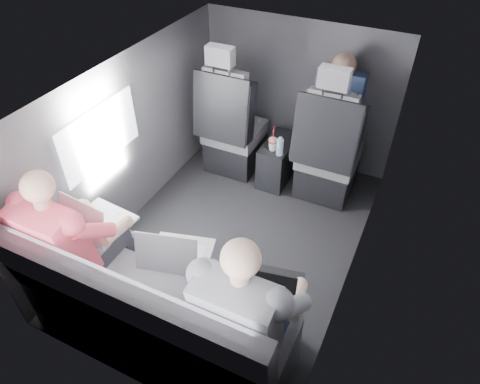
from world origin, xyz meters
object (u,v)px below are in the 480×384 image
at_px(rear_bench, 155,321).
at_px(soda_cup, 273,144).
at_px(water_bottle, 280,147).
at_px(laptop_white, 96,220).
at_px(passenger_rear_right, 249,311).
at_px(front_seat_right, 327,157).
at_px(laptop_silver, 177,252).
at_px(laptop_black, 270,286).
at_px(front_seat_left, 232,133).
at_px(passenger_front_right, 337,106).
at_px(passenger_rear_left, 76,241).
at_px(center_console, 278,161).

relative_size(rear_bench, soda_cup, 6.88).
bearing_deg(water_bottle, laptop_white, -113.80).
bearing_deg(passenger_rear_right, laptop_white, 170.76).
bearing_deg(front_seat_right, laptop_white, -122.59).
xyz_separation_m(laptop_white, laptop_silver, (0.60, -0.01, -0.00)).
xyz_separation_m(laptop_white, laptop_black, (1.18, 0.00, -0.01)).
bearing_deg(front_seat_left, rear_bench, -76.69).
xyz_separation_m(laptop_black, passenger_front_right, (-0.18, 1.87, 0.12)).
xyz_separation_m(front_seat_left, front_seat_right, (0.90, 0.00, 0.00)).
xyz_separation_m(front_seat_right, soda_cup, (-0.46, -0.09, 0.06)).
relative_size(front_seat_left, passenger_front_right, 1.64).
distance_m(water_bottle, laptop_white, 1.63).
xyz_separation_m(rear_bench, laptop_silver, (0.01, 0.27, 0.33)).
height_order(front_seat_right, passenger_rear_left, front_seat_right).
bearing_deg(passenger_rear_left, center_console, 72.30).
xyz_separation_m(laptop_silver, passenger_rear_right, (0.54, -0.18, -0.01)).
bearing_deg(rear_bench, soda_cup, 90.36).
height_order(center_console, laptop_white, laptop_white).
xyz_separation_m(soda_cup, laptop_black, (0.60, -1.52, 0.17)).
bearing_deg(laptop_white, passenger_rear_right, -9.24).
xyz_separation_m(front_seat_left, passenger_rear_left, (-0.14, -1.81, 0.22)).
bearing_deg(front_seat_right, passenger_rear_right, -86.64).
bearing_deg(rear_bench, front_seat_left, 103.31).
xyz_separation_m(front_seat_right, passenger_rear_right, (0.11, -1.81, 0.23)).
xyz_separation_m(soda_cup, water_bottle, (0.08, -0.04, 0.02)).
bearing_deg(passenger_rear_right, water_bottle, 106.22).
relative_size(rear_bench, passenger_front_right, 2.08).
distance_m(soda_cup, laptop_black, 1.65).
bearing_deg(front_seat_right, rear_bench, -103.31).
bearing_deg(passenger_rear_left, front_seat_left, 85.59).
bearing_deg(passenger_rear_left, rear_bench, -9.21).
distance_m(laptop_black, passenger_rear_left, 1.19).
relative_size(front_seat_left, center_console, 2.64).
bearing_deg(passenger_front_right, front_seat_right, -81.66).
bearing_deg(passenger_front_right, rear_bench, -100.80).
relative_size(laptop_silver, passenger_front_right, 0.53).
relative_size(laptop_white, passenger_rear_right, 0.32).
distance_m(laptop_silver, passenger_rear_left, 0.63).
relative_size(rear_bench, laptop_white, 4.13).
distance_m(center_console, laptop_white, 1.81).
xyz_separation_m(rear_bench, laptop_white, (-0.59, 0.28, 0.33)).
distance_m(front_seat_right, laptop_white, 1.94).
distance_m(laptop_white, passenger_front_right, 2.13).
bearing_deg(laptop_silver, front_seat_left, 105.81).
bearing_deg(passenger_rear_left, laptop_black, 9.14).
bearing_deg(passenger_rear_right, laptop_silver, 162.04).
bearing_deg(center_console, rear_bench, -90.00).
bearing_deg(laptop_white, water_bottle, 66.20).
bearing_deg(water_bottle, soda_cup, 152.34).
bearing_deg(laptop_silver, rear_bench, -92.45).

